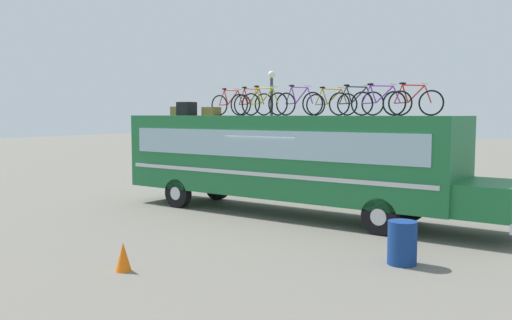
% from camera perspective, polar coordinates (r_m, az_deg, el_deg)
% --- Properties ---
extents(ground_plane, '(120.00, 120.00, 0.00)m').
position_cam_1_polar(ground_plane, '(17.25, 2.59, -5.66)').
color(ground_plane, slate).
extents(bus, '(12.63, 2.44, 3.11)m').
position_cam_1_polar(bus, '(16.89, 3.28, 0.31)').
color(bus, '#1E6B38').
rests_on(bus, ground).
extents(luggage_bag_1, '(0.60, 0.43, 0.32)m').
position_cam_1_polar(luggage_bag_1, '(20.02, -8.02, 5.15)').
color(luggage_bag_1, olive).
rests_on(luggage_bag_1, bus).
extents(luggage_bag_2, '(0.52, 0.52, 0.47)m').
position_cam_1_polar(luggage_bag_2, '(19.03, -7.34, 5.39)').
color(luggage_bag_2, black).
rests_on(luggage_bag_2, bus).
extents(luggage_bag_3, '(0.51, 0.46, 0.29)m').
position_cam_1_polar(luggage_bag_3, '(18.75, -4.74, 5.15)').
color(luggage_bag_3, olive).
rests_on(luggage_bag_3, bus).
extents(rooftop_bicycle_1, '(1.70, 0.44, 0.94)m').
position_cam_1_polar(rooftop_bicycle_1, '(18.45, -2.70, 5.93)').
color(rooftop_bicycle_1, black).
rests_on(rooftop_bicycle_1, bus).
extents(rooftop_bicycle_2, '(1.73, 0.44, 0.96)m').
position_cam_1_polar(rooftop_bicycle_2, '(17.84, -0.52, 6.00)').
color(rooftop_bicycle_2, black).
rests_on(rooftop_bicycle_2, bus).
extents(rooftop_bicycle_3, '(1.73, 0.44, 0.94)m').
position_cam_1_polar(rooftop_bicycle_3, '(16.84, 0.85, 6.05)').
color(rooftop_bicycle_3, black).
rests_on(rooftop_bicycle_3, bus).
extents(rooftop_bicycle_4, '(1.67, 0.44, 0.95)m').
position_cam_1_polar(rooftop_bicycle_4, '(16.64, 4.55, 6.05)').
color(rooftop_bicycle_4, black).
rests_on(rooftop_bicycle_4, bus).
extents(rooftop_bicycle_5, '(1.74, 0.44, 0.89)m').
position_cam_1_polar(rooftop_bicycle_5, '(16.54, 7.92, 5.95)').
color(rooftop_bicycle_5, black).
rests_on(rooftop_bicycle_5, bus).
extents(rooftop_bicycle_6, '(1.74, 0.44, 0.92)m').
position_cam_1_polar(rooftop_bicycle_6, '(15.98, 10.47, 6.00)').
color(rooftop_bicycle_6, black).
rests_on(rooftop_bicycle_6, bus).
extents(rooftop_bicycle_7, '(1.76, 0.44, 0.89)m').
position_cam_1_polar(rooftop_bicycle_7, '(15.03, 13.01, 5.99)').
color(rooftop_bicycle_7, black).
rests_on(rooftop_bicycle_7, bus).
extents(rooftop_bicycle_8, '(1.65, 0.44, 0.88)m').
position_cam_1_polar(rooftop_bicycle_8, '(14.74, 16.17, 5.94)').
color(rooftop_bicycle_8, black).
rests_on(rooftop_bicycle_8, bus).
extents(trash_bin, '(0.61, 0.61, 0.92)m').
position_cam_1_polar(trash_bin, '(11.84, 15.19, -8.44)').
color(trash_bin, navy).
rests_on(trash_bin, ground).
extents(traffic_cone, '(0.32, 0.32, 0.59)m').
position_cam_1_polar(traffic_cone, '(11.31, -13.85, -9.90)').
color(traffic_cone, orange).
rests_on(traffic_cone, ground).
extents(street_lamp, '(0.34, 0.34, 5.16)m').
position_cam_1_polar(street_lamp, '(25.30, 1.65, 4.97)').
color(street_lamp, '#38383D').
rests_on(street_lamp, ground).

